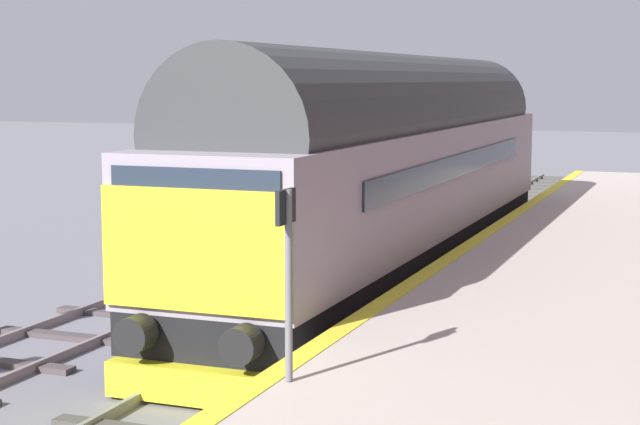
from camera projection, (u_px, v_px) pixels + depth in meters
ground_plane at (290, 347)px, 16.25m from camera, size 140.00×140.00×0.00m
track_main at (290, 344)px, 16.24m from camera, size 2.50×60.00×0.15m
track_adjacent_west at (94, 324)px, 17.51m from camera, size 2.50×60.00×0.15m
station_platform at (520, 336)px, 14.91m from camera, size 4.00×44.00×1.01m
diesel_locomotive at (394, 163)px, 21.06m from camera, size 2.74×17.74×4.68m
signal_post_far at (288, 129)px, 29.70m from camera, size 0.44×0.22×4.20m
platform_number_sign at (287, 255)px, 10.78m from camera, size 0.10×0.44×2.03m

